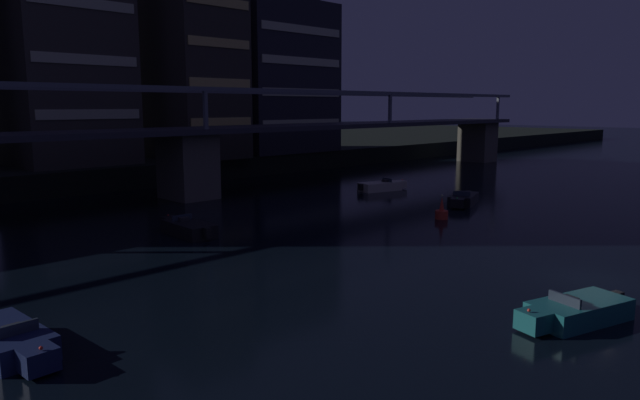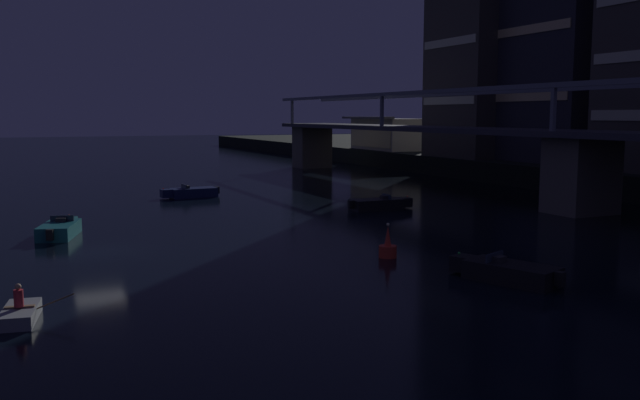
% 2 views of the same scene
% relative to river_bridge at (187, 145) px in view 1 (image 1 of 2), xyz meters
% --- Properties ---
extents(ground_plane, '(400.00, 400.00, 0.00)m').
position_rel_river_bridge_xyz_m(ground_plane, '(-0.00, -33.65, -4.58)').
color(ground_plane, black).
extents(far_riverbank, '(240.00, 80.00, 2.20)m').
position_rel_river_bridge_xyz_m(far_riverbank, '(-0.00, 48.01, -3.48)').
color(far_riverbank, black).
rests_on(far_riverbank, ground).
extents(river_bridge, '(101.59, 6.40, 9.38)m').
position_rel_river_bridge_xyz_m(river_bridge, '(0.00, 0.00, 0.00)').
color(river_bridge, '#605B51').
rests_on(river_bridge, ground).
extents(tower_central, '(10.47, 11.48, 25.10)m').
position_rel_river_bridge_xyz_m(tower_central, '(-3.88, 15.65, 10.02)').
color(tower_central, '#423D38').
rests_on(tower_central, far_riverbank).
extents(tower_east_tall, '(8.13, 11.31, 20.59)m').
position_rel_river_bridge_xyz_m(tower_east_tall, '(8.76, 12.83, 7.76)').
color(tower_east_tall, '#38332D').
rests_on(tower_east_tall, far_riverbank).
extents(tower_east_low, '(13.40, 11.66, 18.65)m').
position_rel_river_bridge_xyz_m(tower_east_low, '(20.93, 13.66, 6.79)').
color(tower_east_low, '#282833').
rests_on(tower_east_low, far_riverbank).
extents(speedboat_near_left, '(5.17, 2.84, 1.16)m').
position_rel_river_bridge_xyz_m(speedboat_near_left, '(-5.86, -35.13, -4.16)').
color(speedboat_near_left, '#196066').
rests_on(speedboat_near_left, ground).
extents(speedboat_near_center, '(5.09, 3.07, 1.16)m').
position_rel_river_bridge_xyz_m(speedboat_near_center, '(13.88, -18.39, -4.16)').
color(speedboat_near_center, black).
rests_on(speedboat_near_center, ground).
extents(speedboat_near_right, '(1.99, 5.22, 1.16)m').
position_rel_river_bridge_xyz_m(speedboat_near_right, '(-7.91, -12.27, -4.16)').
color(speedboat_near_right, black).
rests_on(speedboat_near_right, ground).
extents(speedboat_mid_left, '(2.01, 5.22, 1.16)m').
position_rel_river_bridge_xyz_m(speedboat_mid_left, '(-21.48, -23.35, -4.16)').
color(speedboat_mid_left, '#19234C').
rests_on(speedboat_mid_left, ground).
extents(speedboat_mid_center, '(5.19, 2.75, 1.16)m').
position_rel_river_bridge_xyz_m(speedboat_mid_center, '(15.31, -8.84, -4.16)').
color(speedboat_mid_center, beige).
rests_on(speedboat_mid_center, ground).
extents(channel_buoy, '(0.90, 0.90, 1.76)m').
position_rel_river_bridge_xyz_m(channel_buoy, '(7.49, -20.58, -4.10)').
color(channel_buoy, red).
rests_on(channel_buoy, ground).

